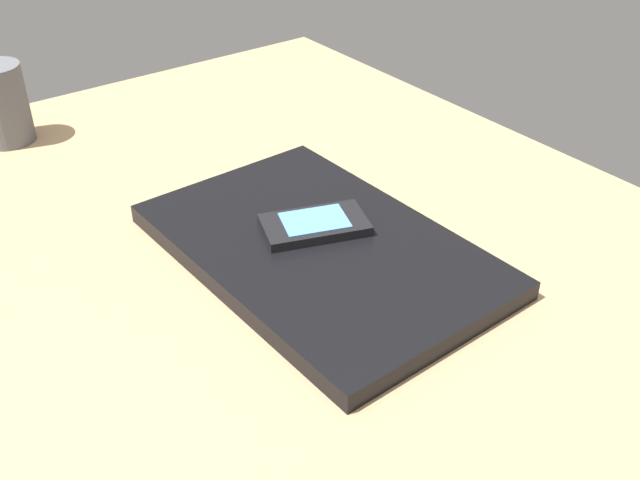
{
  "coord_description": "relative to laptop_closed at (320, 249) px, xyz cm",
  "views": [
    {
      "loc": [
        -40.34,
        31.7,
        44.15
      ],
      "look_at": [
        6.88,
        -3.6,
        5.0
      ],
      "focal_mm": 42.26,
      "sensor_mm": 36.0,
      "label": 1
    }
  ],
  "objects": [
    {
      "name": "laptop_closed",
      "position": [
        0.0,
        0.0,
        0.0
      ],
      "size": [
        34.74,
        23.06,
        1.86
      ],
      "primitive_type": "cube",
      "rotation": [
        0.0,
        0.0,
        0.03
      ],
      "color": "black",
      "rests_on": "desk_surface"
    },
    {
      "name": "desk_surface",
      "position": [
        -6.88,
        3.6,
        -2.43
      ],
      "size": [
        120.0,
        80.0,
        3.0
      ],
      "primitive_type": "cube",
      "color": "tan",
      "rests_on": "ground"
    },
    {
      "name": "cell_phone_on_laptop",
      "position": [
        1.97,
        -0.83,
        1.45
      ],
      "size": [
        8.68,
        11.32,
        1.12
      ],
      "color": "black",
      "rests_on": "laptop_closed"
    },
    {
      "name": "pen_cup",
      "position": [
        43.16,
        15.52,
        3.91
      ],
      "size": [
        6.21,
        6.21,
        9.67
      ],
      "primitive_type": "cylinder",
      "color": "#595B60",
      "rests_on": "desk_surface"
    }
  ]
}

